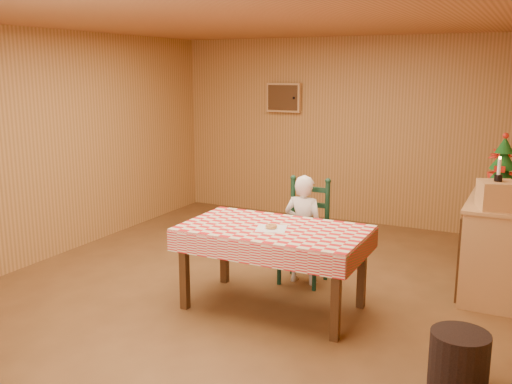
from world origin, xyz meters
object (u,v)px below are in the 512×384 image
Objects in this scene: ladder_chair at (305,234)px; christmas_tree at (503,167)px; seated_child at (303,229)px; shelf_unit at (493,246)px; storage_bin at (459,360)px; dining_table at (274,236)px; crate at (497,195)px.

christmas_tree reaches higher than ladder_chair.
seated_child is 0.91× the size of shelf_unit.
christmas_tree reaches higher than seated_child.
seated_child reaches higher than storage_bin.
seated_child is at bearing -161.28° from shelf_unit.
shelf_unit is 3.09× the size of storage_bin.
ladder_chair is 1.84m from shelf_unit.
ladder_chair is at bearing 139.70° from storage_bin.
shelf_unit reaches higher than storage_bin.
ladder_chair reaches higher than dining_table.
dining_table is 2.21m from shelf_unit.
storage_bin is (-0.06, -2.23, -1.01)m from christmas_tree.
shelf_unit is 2.00× the size of christmas_tree.
shelf_unit reaches higher than dining_table.
christmas_tree is (1.77, 0.79, 0.71)m from ladder_chair.
christmas_tree is at bearing 88.37° from storage_bin.
ladder_chair reaches higher than storage_bin.
ladder_chair is 2.25m from storage_bin.
christmas_tree reaches higher than shelf_unit.
dining_table is at bearing 158.91° from storage_bin.
ladder_chair is at bearing -90.00° from seated_child.
seated_child is 1.81× the size of christmas_tree.
ladder_chair reaches higher than shelf_unit.
crate is at bearing -90.00° from christmas_tree.
shelf_unit is (1.76, 1.33, -0.22)m from dining_table.
crate is 0.75× the size of storage_bin.
dining_table is 5.52× the size of crate.
dining_table is 1.53× the size of ladder_chair.
christmas_tree is (-0.00, 0.65, 0.16)m from crate.
ladder_chair is 0.87× the size of shelf_unit.
ladder_chair is 3.60× the size of crate.
shelf_unit is at bearing 17.03° from ladder_chair.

